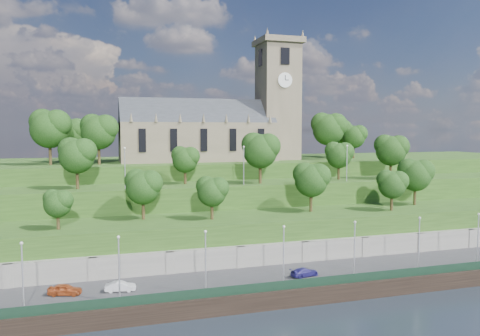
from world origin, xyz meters
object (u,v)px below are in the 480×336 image
object	(u,v)px
car_left	(65,289)
car_middle	(120,286)
car_right	(304,272)
church	(220,125)

from	to	relation	value
car_left	car_middle	distance (m)	6.37
car_left	car_middle	size ratio (longest dim) A/B	1.07
car_middle	car_right	size ratio (longest dim) A/B	0.93
car_left	car_right	bearing A→B (deg)	-78.22
church	car_middle	distance (m)	50.08
car_left	car_right	xyz separation A→B (m)	(30.09, -1.63, -0.09)
church	car_right	distance (m)	45.69
church	car_right	size ratio (longest dim) A/B	9.89
church	car_middle	world-z (taller)	church
car_middle	car_right	distance (m)	23.77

